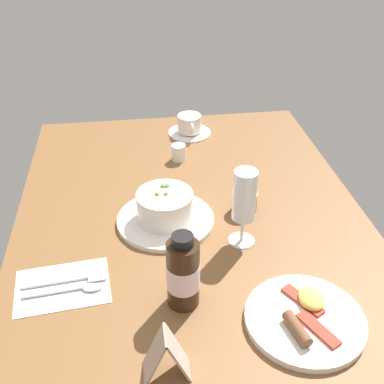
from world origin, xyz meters
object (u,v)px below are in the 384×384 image
(cutlery_setting, at_px, (65,286))
(breakfast_plate, at_px, (305,318))
(creamer_jug, at_px, (180,152))
(wine_glass, at_px, (244,199))
(coffee_cup, at_px, (189,126))
(menu_card, at_px, (166,354))
(jam_jar, at_px, (245,201))
(sauce_bottle_brown, at_px, (183,273))
(porridge_bowl, at_px, (165,210))

(cutlery_setting, height_order, breakfast_plate, breakfast_plate)
(creamer_jug, distance_m, wine_glass, 0.40)
(creamer_jug, xyz_separation_m, wine_glass, (0.38, 0.10, 0.09))
(coffee_cup, distance_m, wine_glass, 0.55)
(menu_card, bearing_deg, creamer_jug, 171.72)
(jam_jar, distance_m, sauce_bottle_brown, 0.34)
(cutlery_setting, xyz_separation_m, jam_jar, (-0.21, 0.41, 0.02))
(cutlery_setting, distance_m, coffee_cup, 0.72)
(jam_jar, bearing_deg, cutlery_setting, -63.52)
(jam_jar, bearing_deg, sauce_bottle_brown, -33.53)
(sauce_bottle_brown, bearing_deg, jam_jar, 146.47)
(cutlery_setting, xyz_separation_m, coffee_cup, (-0.64, 0.34, 0.02))
(porridge_bowl, relative_size, coffee_cup, 1.71)
(creamer_jug, bearing_deg, sauce_bottle_brown, -5.80)
(wine_glass, bearing_deg, sauce_bottle_brown, -42.72)
(breakfast_plate, xyz_separation_m, menu_card, (0.07, -0.26, 0.04))
(wine_glass, relative_size, breakfast_plate, 0.82)
(cutlery_setting, bearing_deg, creamer_jug, 148.93)
(cutlery_setting, distance_m, menu_card, 0.29)
(wine_glass, xyz_separation_m, sauce_bottle_brown, (0.16, -0.15, -0.04))
(coffee_cup, distance_m, menu_card, 0.87)
(coffee_cup, relative_size, jam_jar, 2.15)
(porridge_bowl, relative_size, breakfast_plate, 1.04)
(wine_glass, bearing_deg, menu_card, -31.97)
(jam_jar, bearing_deg, wine_glass, -15.97)
(jam_jar, height_order, sauce_bottle_brown, sauce_bottle_brown)
(cutlery_setting, bearing_deg, menu_card, 39.60)
(porridge_bowl, distance_m, wine_glass, 0.20)
(coffee_cup, height_order, breakfast_plate, coffee_cup)
(porridge_bowl, bearing_deg, creamer_jug, 166.95)
(wine_glass, bearing_deg, cutlery_setting, -76.30)
(cutlery_setting, distance_m, wine_glass, 0.41)
(cutlery_setting, xyz_separation_m, menu_card, (0.22, 0.18, 0.04))
(creamer_jug, height_order, jam_jar, creamer_jug)
(creamer_jug, distance_m, menu_card, 0.71)
(breakfast_plate, bearing_deg, coffee_cup, -172.03)
(creamer_jug, relative_size, sauce_bottle_brown, 0.32)
(wine_glass, relative_size, sauce_bottle_brown, 1.12)
(wine_glass, relative_size, jam_jar, 2.93)
(porridge_bowl, distance_m, menu_card, 0.41)
(cutlery_setting, distance_m, jam_jar, 0.46)
(porridge_bowl, xyz_separation_m, jam_jar, (-0.02, 0.20, -0.01))
(porridge_bowl, distance_m, breakfast_plate, 0.41)
(sauce_bottle_brown, bearing_deg, wine_glass, 137.28)
(coffee_cup, bearing_deg, creamer_jug, -17.09)
(porridge_bowl, xyz_separation_m, creamer_jug, (-0.29, 0.07, -0.01))
(wine_glass, distance_m, jam_jar, 0.15)
(coffee_cup, distance_m, sauce_bottle_brown, 0.72)
(jam_jar, relative_size, sauce_bottle_brown, 0.38)
(coffee_cup, distance_m, jam_jar, 0.44)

